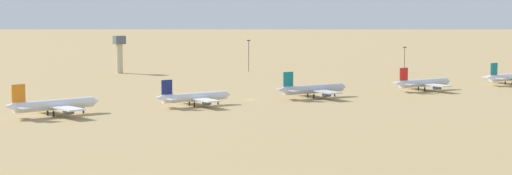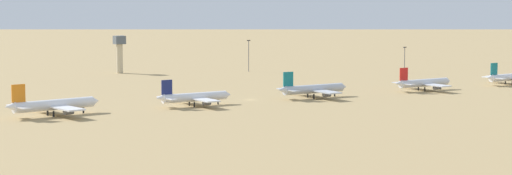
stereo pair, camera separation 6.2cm
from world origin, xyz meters
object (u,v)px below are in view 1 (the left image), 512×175
Objects in this scene: control_tower at (119,51)px; light_pole_west at (249,53)px; parked_jet_orange_1 at (53,105)px; parked_jet_red_4 at (423,83)px; light_pole_mid at (405,58)px; parked_jet_navy_2 at (194,97)px; parked_jet_teal_5 at (510,77)px; parked_jet_teal_3 at (313,89)px.

control_tower reaches higher than light_pole_west.
parked_jet_orange_1 is 157.73m from parked_jet_red_4.
control_tower reaches higher than light_pole_mid.
parked_jet_navy_2 is 165.90m from light_pole_mid.
parked_jet_teal_5 is at bearing -2.31° from parked_jet_navy_2.
parked_jet_orange_1 is 214.62m from light_pole_mid.
parked_jet_orange_1 is 1.12× the size of parked_jet_red_4.
light_pole_mid is (150.14, 70.43, 4.55)m from parked_jet_navy_2.
parked_jet_teal_5 is at bearing -2.15° from parked_jet_red_4.
parked_jet_orange_1 is at bearing 177.97° from parked_jet_teal_3.
parked_jet_teal_3 is 1.06× the size of parked_jet_teal_5.
light_pole_west is (86.50, 117.44, 6.02)m from parked_jet_navy_2.
parked_jet_teal_5 is at bearing -85.41° from light_pole_mid.
light_pole_mid is at bearing 9.46° from parked_jet_orange_1.
parked_jet_red_4 is (105.56, 0.87, -0.00)m from parked_jet_navy_2.
light_pole_mid is (124.88, -70.46, -3.52)m from control_tower.
parked_jet_navy_2 is 1.62× the size of control_tower.
parked_jet_teal_5 is 1.63× the size of control_tower.
light_pole_west is (35.26, 116.52, 5.82)m from parked_jet_teal_3.
light_pole_mid is at bearing 88.50° from parked_jet_teal_5.
parked_jet_teal_5 is 68.49m from light_pole_mid.
parked_jet_orange_1 is at bearing -118.59° from control_tower.
light_pole_mid is at bearing -36.45° from light_pole_west.
parked_jet_teal_5 reaches higher than parked_jet_red_4.
parked_jet_navy_2 is 1.88× the size of light_pole_west.
parked_jet_navy_2 is (52.16, 1.15, -0.41)m from parked_jet_orange_1.
parked_jet_navy_2 is 143.36m from control_tower.
light_pole_mid is (-5.47, 68.12, 4.54)m from parked_jet_teal_5.
parked_jet_teal_5 is 134.42m from light_pole_west.
parked_jet_teal_3 is 1.72× the size of control_tower.
light_pole_west reaches higher than parked_jet_teal_3.
parked_jet_red_4 is 50.07m from parked_jet_teal_5.
parked_jet_orange_1 is at bearing 178.10° from parked_jet_navy_2.
parked_jet_navy_2 is 155.63m from parked_jet_teal_5.
parked_jet_teal_3 is at bearing 176.16° from parked_jet_red_4.
parked_jet_navy_2 is 145.98m from light_pole_west.
parked_jet_orange_1 is at bearing 176.94° from parked_jet_red_4.
parked_jet_teal_5 is (50.05, 1.43, 0.01)m from parked_jet_red_4.
control_tower reaches higher than parked_jet_teal_5.
parked_jet_navy_2 is 0.94× the size of parked_jet_teal_3.
light_pole_west is at bearing -20.95° from control_tower.
parked_jet_navy_2 is at bearing -100.17° from control_tower.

